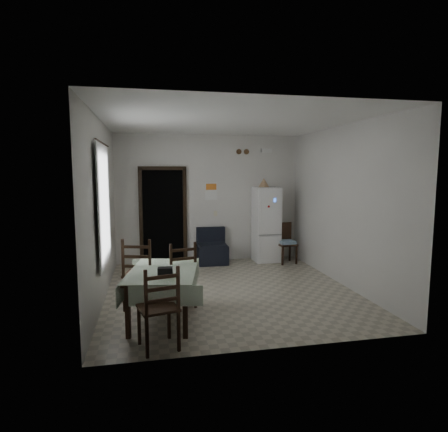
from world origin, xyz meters
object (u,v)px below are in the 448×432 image
navy_seat (212,246)px  dining_table (164,295)px  corner_chair (286,243)px  dining_chair_far_left (141,272)px  dining_chair_near_head (158,306)px  fridge (266,224)px  dining_chair_far_right (180,273)px

navy_seat → dining_table: bearing=-110.2°
corner_chair → dining_table: bearing=-140.9°
dining_chair_far_left → dining_chair_near_head: size_ratio=1.08×
fridge → dining_chair_near_head: fridge is taller
fridge → navy_seat: size_ratio=2.16×
fridge → navy_seat: 1.34m
navy_seat → dining_table: (-1.21, -3.04, -0.04)m
corner_chair → dining_chair_near_head: dining_chair_near_head is taller
dining_chair_near_head → fridge: bearing=-137.9°
corner_chair → dining_chair_near_head: (-2.96, -3.60, 0.05)m
fridge → navy_seat: fridge is taller
dining_table → dining_chair_far_right: bearing=73.3°
navy_seat → corner_chair: (1.65, -0.29, 0.06)m
fridge → navy_seat: bearing=179.5°
dining_chair_far_left → navy_seat: bearing=-106.0°
navy_seat → dining_chair_far_left: (-1.53, -2.48, 0.15)m
dining_chair_far_right → dining_chair_near_head: dining_chair_far_right is taller
fridge → dining_chair_far_right: fridge is taller
fridge → dining_chair_far_right: bearing=-131.5°
navy_seat → dining_chair_far_left: dining_chair_far_left is taller
dining_chair_far_left → corner_chair: bearing=-129.8°
dining_chair_far_left → dining_chair_near_head: 1.42m
fridge → dining_chair_far_left: bearing=-138.8°
dining_chair_far_right → navy_seat: bearing=-122.9°
corner_chair → dining_chair_far_right: bearing=-143.9°
fridge → dining_table: (-2.47, -3.04, -0.50)m
dining_chair_far_right → dining_chair_near_head: 1.40m
navy_seat → dining_chair_far_right: dining_chair_far_right is taller
navy_seat → corner_chair: corner_chair is taller
navy_seat → dining_chair_far_right: bearing=-109.0°
dining_table → dining_chair_near_head: size_ratio=1.36×
corner_chair → dining_chair_near_head: 4.66m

